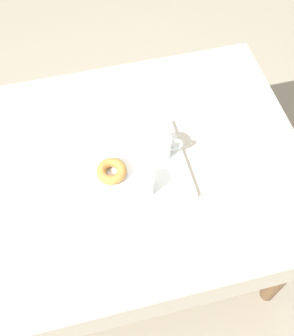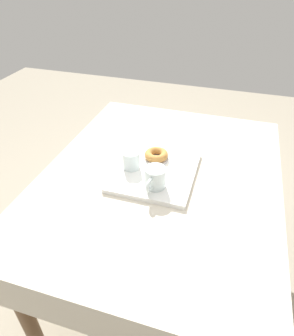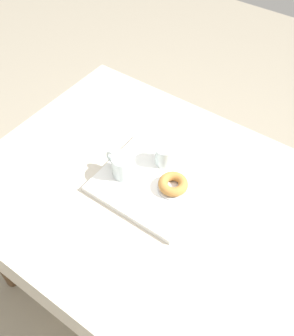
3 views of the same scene
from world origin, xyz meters
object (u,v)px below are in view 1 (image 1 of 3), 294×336
serving_tray (132,168)px  dining_table (132,177)px  tea_mug_left (160,147)px  sugar_donut_left (112,171)px  water_glass_near (144,185)px  donut_plate_left (112,174)px

serving_tray → dining_table: bearing=-95.2°
dining_table → tea_mug_left: size_ratio=9.90×
tea_mug_left → sugar_donut_left: size_ratio=1.21×
tea_mug_left → water_glass_near: 0.16m
water_glass_near → sugar_donut_left: water_glass_near is taller
serving_tray → tea_mug_left: 0.12m
serving_tray → sugar_donut_left: sugar_donut_left is taller
tea_mug_left → water_glass_near: bearing=55.1°
donut_plate_left → serving_tray: bearing=-166.2°
dining_table → donut_plate_left: size_ratio=11.38×
serving_tray → sugar_donut_left: (0.08, 0.02, 0.03)m
serving_tray → water_glass_near: bearing=99.2°
donut_plate_left → water_glass_near: bearing=137.2°
water_glass_near → donut_plate_left: (0.09, -0.09, -0.03)m
serving_tray → water_glass_near: size_ratio=4.81×
serving_tray → sugar_donut_left: 0.09m
dining_table → tea_mug_left: tea_mug_left is taller
serving_tray → donut_plate_left: size_ratio=3.38×
donut_plate_left → sugar_donut_left: size_ratio=1.06×
tea_mug_left → donut_plate_left: bearing=14.2°
donut_plate_left → sugar_donut_left: sugar_donut_left is taller
water_glass_near → donut_plate_left: bearing=-42.8°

